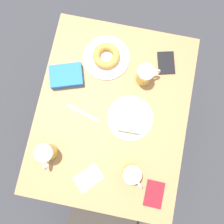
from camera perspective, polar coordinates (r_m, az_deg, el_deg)
ground_plane at (r=1.84m, az=0.00°, el=-3.45°), size 8.00×8.00×0.00m
table at (r=1.19m, az=0.00°, el=-0.60°), size 0.78×0.99×0.72m
plate_with_cake at (r=1.11m, az=4.82°, el=-1.48°), size 0.23×0.23×0.05m
plate_with_donut at (r=1.19m, az=-1.51°, el=14.28°), size 0.25×0.25×0.05m
beer_mug_left at (r=1.07m, az=5.16°, el=-15.82°), size 0.11×0.10×0.12m
beer_mug_center at (r=1.11m, az=-16.69°, el=-10.25°), size 0.08×0.13×0.12m
beer_mug_right at (r=1.13m, az=8.65°, el=9.60°), size 0.12×0.08×0.12m
napkin_folded at (r=1.13m, az=-6.16°, el=-16.76°), size 0.16×0.16×0.00m
fork at (r=1.14m, az=-7.57°, el=-0.28°), size 0.18×0.07×0.00m
passport_near_edge at (r=1.23m, az=13.97°, el=12.36°), size 0.12×0.14×0.01m
passport_far_edge at (r=1.16m, az=10.96°, el=-20.32°), size 0.09×0.13×0.01m
blue_pouch at (r=1.18m, az=-11.84°, el=9.22°), size 0.20×0.17×0.04m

